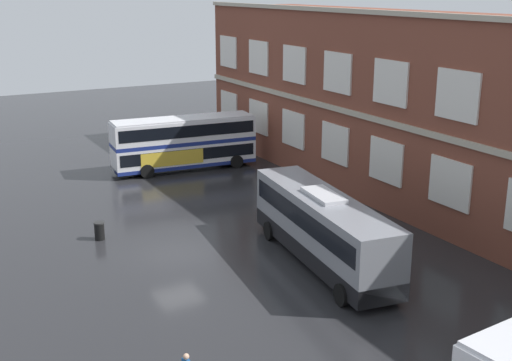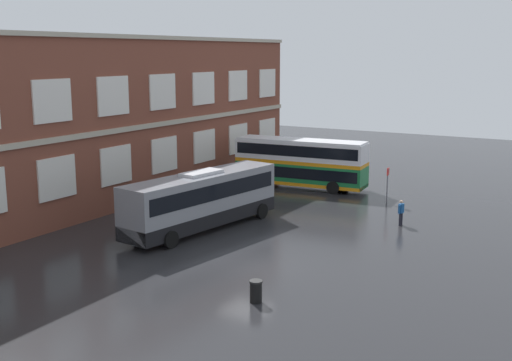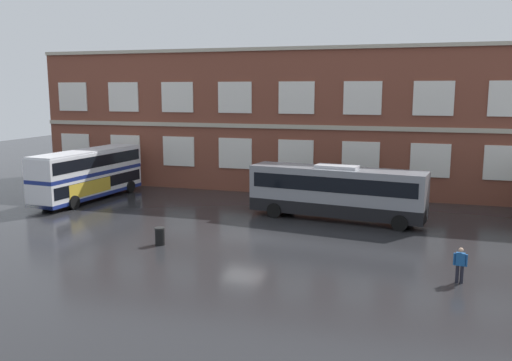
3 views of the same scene
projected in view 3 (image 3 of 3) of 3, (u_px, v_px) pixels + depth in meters
ground_plane at (253, 229)px, 34.63m from camera, size 120.00×120.00×0.00m
brick_terminal_building at (336, 122)px, 47.90m from camera, size 54.15×8.19×12.39m
double_decker_near at (88, 174)px, 43.53m from camera, size 3.63×11.19×4.07m
touring_coach at (336, 192)px, 36.84m from camera, size 12.24×4.20×3.80m
waiting_passenger at (460, 264)px, 24.82m from camera, size 0.64×0.30×1.70m
station_litter_bin at (160, 236)px, 31.02m from camera, size 0.60×0.60×1.03m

